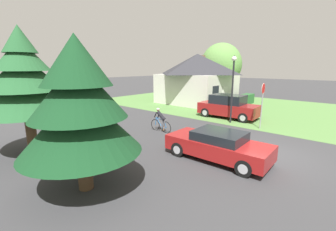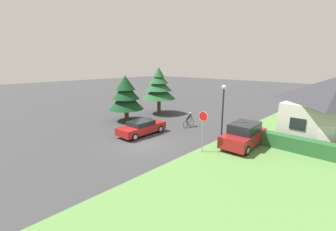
% 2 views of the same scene
% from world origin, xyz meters
% --- Properties ---
extents(ground_plane, '(140.00, 140.00, 0.00)m').
position_xyz_m(ground_plane, '(0.00, 0.00, 0.00)').
color(ground_plane, '#38383A').
extents(grass_verge_right, '(16.00, 36.00, 0.01)m').
position_xyz_m(grass_verge_right, '(11.69, 4.00, 0.01)').
color(grass_verge_right, '#568442').
rests_on(grass_verge_right, ground).
extents(cottage_house, '(7.41, 7.68, 5.40)m').
position_xyz_m(cottage_house, '(10.74, 11.29, 2.80)').
color(cottage_house, beige).
rests_on(cottage_house, ground).
extents(hedge_row, '(9.33, 0.90, 1.06)m').
position_xyz_m(hedge_row, '(9.96, 6.58, 0.53)').
color(hedge_row, '#285B2D').
rests_on(hedge_row, ground).
extents(sedan_left_lane, '(1.97, 4.56, 1.30)m').
position_xyz_m(sedan_left_lane, '(-2.10, 1.46, 0.65)').
color(sedan_left_lane, maroon).
rests_on(sedan_left_lane, ground).
extents(cyclist, '(0.44, 1.70, 1.50)m').
position_xyz_m(cyclist, '(-0.55, 6.31, 0.71)').
color(cyclist, black).
rests_on(cyclist, ground).
extents(parked_suv_right, '(2.20, 4.68, 1.84)m').
position_xyz_m(parked_suv_right, '(5.88, 4.96, 0.89)').
color(parked_suv_right, maroon).
rests_on(parked_suv_right, ground).
extents(stop_sign, '(0.70, 0.07, 3.01)m').
position_xyz_m(stop_sign, '(4.23, 1.82, 2.11)').
color(stop_sign, gray).
rests_on(stop_sign, ground).
extents(street_lamp, '(0.34, 0.34, 4.80)m').
position_xyz_m(street_lamp, '(4.48, 4.04, 3.21)').
color(street_lamp, black).
rests_on(street_lamp, ground).
extents(conifer_tall_near, '(3.81, 3.81, 5.01)m').
position_xyz_m(conifer_tall_near, '(-7.18, 3.59, 2.89)').
color(conifer_tall_near, '#4C3823').
rests_on(conifer_tall_near, ground).
extents(conifer_tall_far, '(4.15, 4.15, 5.81)m').
position_xyz_m(conifer_tall_far, '(-7.13, 8.61, 3.41)').
color(conifer_tall_far, '#4C3823').
rests_on(conifer_tall_far, ground).
extents(deciduous_tree_right, '(5.09, 5.09, 6.93)m').
position_xyz_m(deciduous_tree_right, '(15.72, 11.05, 4.25)').
color(deciduous_tree_right, '#4C3823').
rests_on(deciduous_tree_right, ground).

